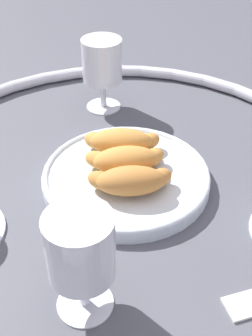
{
  "coord_description": "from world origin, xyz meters",
  "views": [
    {
      "loc": [
        0.08,
        -0.55,
        0.45
      ],
      "look_at": [
        0.01,
        -0.01,
        0.03
      ],
      "focal_mm": 47.83,
      "sensor_mm": 36.0,
      "label": 1
    }
  ],
  "objects_px": {
    "croissant_extra": "(122,141)",
    "pastry_plate": "(126,177)",
    "juice_glass_left": "(81,252)",
    "juice_glass_right": "(102,64)",
    "sugar_packet": "(246,304)",
    "croissant_small": "(126,160)",
    "croissant_large": "(131,180)"
  },
  "relations": [
    {
      "from": "croissant_extra",
      "to": "pastry_plate",
      "type": "bearing_deg",
      "value": -75.19
    },
    {
      "from": "juice_glass_left",
      "to": "juice_glass_right",
      "type": "distance_m",
      "value": 0.46
    },
    {
      "from": "juice_glass_left",
      "to": "sugar_packet",
      "type": "distance_m",
      "value": 0.21
    },
    {
      "from": "juice_glass_right",
      "to": "sugar_packet",
      "type": "relative_size",
      "value": 2.8
    },
    {
      "from": "croissant_small",
      "to": "juice_glass_right",
      "type": "xyz_separation_m",
      "value": [
        -0.07,
        0.23,
        0.05
      ]
    },
    {
      "from": "pastry_plate",
      "to": "croissant_small",
      "type": "height_order",
      "value": "croissant_small"
    },
    {
      "from": "pastry_plate",
      "to": "croissant_extra",
      "type": "xyz_separation_m",
      "value": [
        -0.01,
        0.05,
        0.03
      ]
    },
    {
      "from": "juice_glass_right",
      "to": "juice_glass_left",
      "type": "bearing_deg",
      "value": -83.18
    },
    {
      "from": "pastry_plate",
      "to": "juice_glass_left",
      "type": "xyz_separation_m",
      "value": [
        -0.02,
        -0.23,
        0.08
      ]
    },
    {
      "from": "pastry_plate",
      "to": "juice_glass_left",
      "type": "distance_m",
      "value": 0.24
    },
    {
      "from": "croissant_small",
      "to": "pastry_plate",
      "type": "bearing_deg",
      "value": -76.59
    },
    {
      "from": "croissant_large",
      "to": "juice_glass_right",
      "type": "bearing_deg",
      "value": 107.55
    },
    {
      "from": "croissant_large",
      "to": "croissant_extra",
      "type": "distance_m",
      "value": 0.1
    },
    {
      "from": "croissant_small",
      "to": "croissant_large",
      "type": "bearing_deg",
      "value": -74.51
    },
    {
      "from": "croissant_extra",
      "to": "sugar_packet",
      "type": "relative_size",
      "value": 2.73
    },
    {
      "from": "croissant_extra",
      "to": "juice_glass_right",
      "type": "height_order",
      "value": "juice_glass_right"
    },
    {
      "from": "croissant_small",
      "to": "sugar_packet",
      "type": "relative_size",
      "value": 2.67
    },
    {
      "from": "pastry_plate",
      "to": "juice_glass_left",
      "type": "relative_size",
      "value": 1.87
    },
    {
      "from": "pastry_plate",
      "to": "croissant_small",
      "type": "xyz_separation_m",
      "value": [
        -0.0,
        0.0,
        0.03
      ]
    },
    {
      "from": "croissant_small",
      "to": "sugar_packet",
      "type": "bearing_deg",
      "value": -51.05
    },
    {
      "from": "croissant_extra",
      "to": "sugar_packet",
      "type": "height_order",
      "value": "croissant_extra"
    },
    {
      "from": "pastry_plate",
      "to": "croissant_extra",
      "type": "distance_m",
      "value": 0.06
    },
    {
      "from": "pastry_plate",
      "to": "croissant_small",
      "type": "bearing_deg",
      "value": 103.41
    },
    {
      "from": "croissant_small",
      "to": "juice_glass_left",
      "type": "distance_m",
      "value": 0.24
    },
    {
      "from": "croissant_large",
      "to": "sugar_packet",
      "type": "height_order",
      "value": "croissant_large"
    },
    {
      "from": "pastry_plate",
      "to": "croissant_extra",
      "type": "relative_size",
      "value": 1.92
    },
    {
      "from": "croissant_extra",
      "to": "sugar_packet",
      "type": "bearing_deg",
      "value": -54.73
    },
    {
      "from": "croissant_large",
      "to": "croissant_extra",
      "type": "relative_size",
      "value": 0.99
    },
    {
      "from": "juice_glass_left",
      "to": "juice_glass_right",
      "type": "height_order",
      "value": "same"
    },
    {
      "from": "croissant_extra",
      "to": "juice_glass_right",
      "type": "bearing_deg",
      "value": 108.79
    },
    {
      "from": "pastry_plate",
      "to": "juice_glass_right",
      "type": "bearing_deg",
      "value": 107.92
    },
    {
      "from": "croissant_small",
      "to": "juice_glass_left",
      "type": "xyz_separation_m",
      "value": [
        -0.02,
        -0.23,
        0.05
      ]
    }
  ]
}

